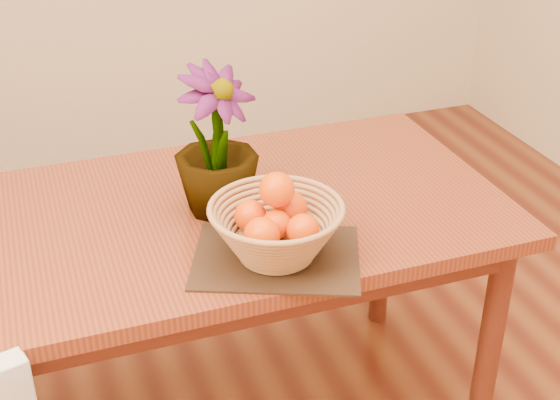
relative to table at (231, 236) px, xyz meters
name	(u,v)px	position (x,y,z in m)	size (l,w,h in m)	color
table	(231,236)	(0.00, 0.00, 0.00)	(1.40, 0.80, 0.75)	maroon
placemat	(276,257)	(0.03, -0.26, 0.09)	(0.38, 0.28, 0.01)	#322012
wicker_basket	(276,233)	(0.03, -0.26, 0.16)	(0.31, 0.31, 0.13)	#B9804D
orange_pile	(276,216)	(0.03, -0.26, 0.20)	(0.18, 0.17, 0.15)	#E64E03
potted_plant	(216,142)	(-0.03, 0.00, 0.27)	(0.21, 0.21, 0.37)	#144614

